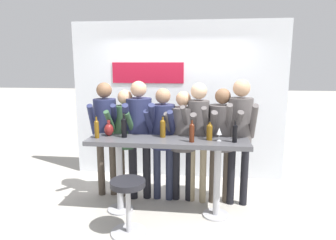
# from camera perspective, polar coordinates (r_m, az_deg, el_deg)

# --- Properties ---
(ground_plane) EXTENTS (40.00, 40.00, 0.00)m
(ground_plane) POSITION_cam_1_polar(r_m,az_deg,el_deg) (4.36, -0.12, -17.23)
(ground_plane) COLOR #B2ADA3
(back_wall) EXTENTS (3.76, 0.12, 2.77)m
(back_wall) POSITION_cam_1_polar(r_m,az_deg,el_deg) (5.35, 1.75, 3.68)
(back_wall) COLOR silver
(back_wall) RESTS_ON ground_plane
(tasting_table) EXTENTS (2.16, 0.48, 1.05)m
(tasting_table) POSITION_cam_1_polar(r_m,az_deg,el_deg) (4.03, -0.12, -6.48)
(tasting_table) COLOR #4C4C51
(tasting_table) RESTS_ON ground_plane
(bar_stool) EXTENTS (0.44, 0.44, 0.68)m
(bar_stool) POSITION_cam_1_polar(r_m,az_deg,el_deg) (3.72, -7.61, -14.58)
(bar_stool) COLOR #B2B2B7
(bar_stool) RESTS_ON ground_plane
(person_far_left) EXTENTS (0.47, 0.59, 1.77)m
(person_far_left) POSITION_cam_1_polar(r_m,az_deg,el_deg) (4.64, -11.84, -1.17)
(person_far_left) COLOR #473D33
(person_far_left) RESTS_ON ground_plane
(person_left) EXTENTS (0.44, 0.55, 1.66)m
(person_left) POSITION_cam_1_polar(r_m,az_deg,el_deg) (4.52, -8.08, -2.22)
(person_left) COLOR #473D33
(person_left) RESTS_ON ground_plane
(person_center_left) EXTENTS (0.52, 0.63, 1.80)m
(person_center_left) POSITION_cam_1_polar(r_m,az_deg,el_deg) (4.44, -5.51, -1.40)
(person_center_left) COLOR black
(person_center_left) RESTS_ON ground_plane
(person_center) EXTENTS (0.44, 0.55, 1.69)m
(person_center) POSITION_cam_1_polar(r_m,az_deg,el_deg) (4.40, -0.97, -2.29)
(person_center) COLOR #23283D
(person_center) RESTS_ON ground_plane
(person_center_right) EXTENTS (0.48, 0.56, 1.65)m
(person_center_right) POSITION_cam_1_polar(r_m,az_deg,el_deg) (4.39, 2.86, -2.81)
(person_center_right) COLOR black
(person_center_right) RESTS_ON ground_plane
(person_right) EXTENTS (0.43, 0.57, 1.78)m
(person_right) POSITION_cam_1_polar(r_m,az_deg,el_deg) (4.32, 5.75, -1.60)
(person_right) COLOR gray
(person_right) RESTS_ON ground_plane
(person_far_right) EXTENTS (0.50, 0.59, 1.70)m
(person_far_right) POSITION_cam_1_polar(r_m,az_deg,el_deg) (4.37, 10.19, -2.55)
(person_far_right) COLOR #473D33
(person_far_right) RESTS_ON ground_plane
(person_rightmost) EXTENTS (0.42, 0.56, 1.83)m
(person_rightmost) POSITION_cam_1_polar(r_m,az_deg,el_deg) (4.33, 13.52, -1.51)
(person_rightmost) COLOR black
(person_rightmost) RESTS_ON ground_plane
(wine_bottle_0) EXTENTS (0.08, 0.08, 0.30)m
(wine_bottle_0) POSITION_cam_1_polar(r_m,az_deg,el_deg) (4.07, -1.00, -1.41)
(wine_bottle_0) COLOR brown
(wine_bottle_0) RESTS_ON tasting_table
(wine_bottle_1) EXTENTS (0.06, 0.06, 0.29)m
(wine_bottle_1) POSITION_cam_1_polar(r_m,az_deg,el_deg) (3.90, 12.63, -2.30)
(wine_bottle_1) COLOR black
(wine_bottle_1) RESTS_ON tasting_table
(wine_bottle_2) EXTENTS (0.06, 0.06, 0.30)m
(wine_bottle_2) POSITION_cam_1_polar(r_m,az_deg,el_deg) (4.14, -13.43, -1.51)
(wine_bottle_2) COLOR brown
(wine_bottle_2) RESTS_ON tasting_table
(wine_bottle_3) EXTENTS (0.07, 0.07, 0.30)m
(wine_bottle_3) POSITION_cam_1_polar(r_m,az_deg,el_deg) (3.83, 4.56, -2.22)
(wine_bottle_3) COLOR #4C1E0F
(wine_bottle_3) RESTS_ON tasting_table
(wine_bottle_4) EXTENTS (0.08, 0.08, 0.33)m
(wine_bottle_4) POSITION_cam_1_polar(r_m,az_deg,el_deg) (4.10, -8.38, -1.25)
(wine_bottle_4) COLOR black
(wine_bottle_4) RESTS_ON tasting_table
(wine_bottle_5) EXTENTS (0.08, 0.08, 0.25)m
(wine_bottle_5) POSITION_cam_1_polar(r_m,az_deg,el_deg) (3.96, 7.91, -2.11)
(wine_bottle_5) COLOR brown
(wine_bottle_5) RESTS_ON tasting_table
(wine_glass_0) EXTENTS (0.07, 0.07, 0.18)m
(wine_glass_0) POSITION_cam_1_polar(r_m,az_deg,el_deg) (3.93, 9.72, -2.19)
(wine_glass_0) COLOR silver
(wine_glass_0) RESTS_ON tasting_table
(decorative_vase) EXTENTS (0.13, 0.13, 0.22)m
(decorative_vase) POSITION_cam_1_polar(r_m,az_deg,el_deg) (4.24, -11.19, -1.78)
(decorative_vase) COLOR maroon
(decorative_vase) RESTS_ON tasting_table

